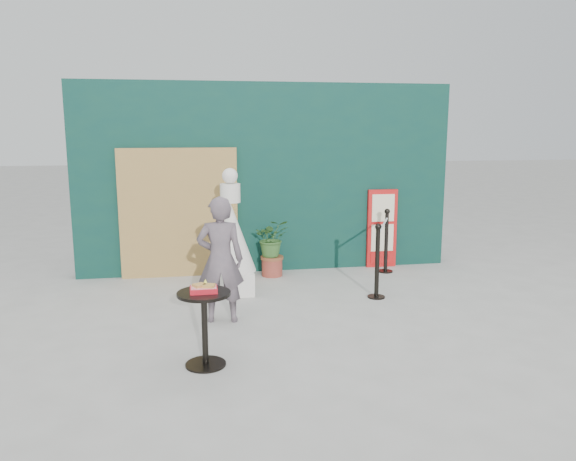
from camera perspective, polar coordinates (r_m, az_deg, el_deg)
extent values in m
plane|color=#ADAAA5|center=(6.36, 1.94, -10.87)|extent=(60.00, 60.00, 0.00)
cube|color=#0B312D|center=(9.06, -2.19, 5.34)|extent=(6.00, 0.30, 3.00)
cube|color=tan|center=(8.83, -11.01, 1.74)|extent=(1.80, 0.08, 2.00)
imported|color=#66575F|center=(6.72, -6.89, -2.96)|extent=(0.59, 0.42, 1.52)
cube|color=red|center=(9.44, 9.51, 0.21)|extent=(0.50, 0.06, 1.30)
cube|color=beige|center=(9.36, 9.64, 2.28)|extent=(0.38, 0.02, 0.45)
cube|color=beige|center=(9.44, 9.55, -0.73)|extent=(0.38, 0.02, 0.45)
cube|color=red|center=(9.51, 9.48, -2.79)|extent=(0.38, 0.02, 0.18)
cube|color=silver|center=(8.01, -5.72, -5.16)|extent=(0.59, 0.59, 0.32)
cone|color=white|center=(7.86, -5.81, -0.63)|extent=(0.69, 0.69, 0.97)
cylinder|color=silver|center=(7.76, -5.89, 3.80)|extent=(0.28, 0.28, 0.26)
sphere|color=white|center=(7.74, -5.93, 5.54)|extent=(0.21, 0.21, 0.21)
cylinder|color=black|center=(5.74, -8.35, -13.30)|extent=(0.40, 0.40, 0.02)
cylinder|color=black|center=(5.61, -8.45, -10.02)|extent=(0.06, 0.06, 0.72)
cylinder|color=black|center=(5.49, -8.56, -6.36)|extent=(0.52, 0.52, 0.03)
cube|color=red|center=(5.48, -8.57, -5.96)|extent=(0.26, 0.19, 0.05)
cube|color=#F3203C|center=(5.47, -8.58, -5.68)|extent=(0.24, 0.17, 0.00)
cube|color=#DEA551|center=(5.48, -9.00, -5.52)|extent=(0.15, 0.14, 0.02)
cube|color=gold|center=(5.45, -8.05, -5.57)|extent=(0.13, 0.13, 0.02)
cone|color=#FFF743|center=(5.51, -8.39, -5.21)|extent=(0.06, 0.06, 0.06)
cylinder|color=#993C32|center=(8.85, -1.63, -3.76)|extent=(0.32, 0.32, 0.27)
cylinder|color=brown|center=(8.81, -1.64, -2.78)|extent=(0.36, 0.36, 0.04)
imported|color=#335E28|center=(8.75, -1.65, -0.75)|extent=(0.53, 0.46, 0.59)
cylinder|color=black|center=(7.87, 8.95, -6.67)|extent=(0.24, 0.24, 0.02)
cylinder|color=black|center=(7.74, 9.05, -3.34)|extent=(0.06, 0.06, 0.96)
sphere|color=black|center=(7.64, 9.16, 0.37)|extent=(0.09, 0.09, 0.09)
cylinder|color=black|center=(9.24, 9.85, -4.10)|extent=(0.24, 0.24, 0.02)
cylinder|color=black|center=(9.13, 9.94, -1.24)|extent=(0.06, 0.06, 0.96)
sphere|color=black|center=(9.05, 10.04, 1.92)|extent=(0.09, 0.09, 0.09)
cylinder|color=silver|center=(8.36, 9.61, 0.47)|extent=(0.63, 1.31, 0.03)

